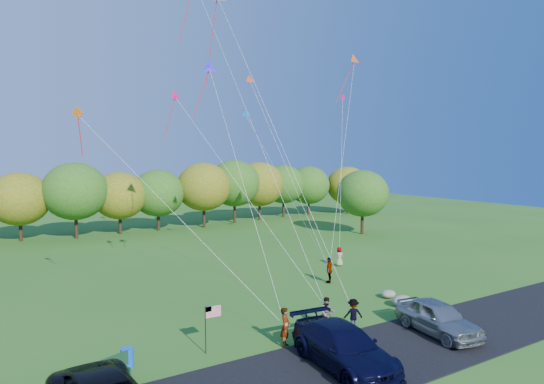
# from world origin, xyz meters

# --- Properties ---
(ground) EXTENTS (140.00, 140.00, 0.00)m
(ground) POSITION_xyz_m (0.00, 0.00, 0.00)
(ground) COLOR #2A5F1B
(ground) RESTS_ON ground
(asphalt_lane) EXTENTS (44.00, 6.00, 0.06)m
(asphalt_lane) POSITION_xyz_m (0.00, -4.00, 0.03)
(asphalt_lane) COLOR black
(asphalt_lane) RESTS_ON ground
(treeline) EXTENTS (75.86, 28.02, 8.47)m
(treeline) POSITION_xyz_m (-1.25, 35.87, 4.78)
(treeline) COLOR #372514
(treeline) RESTS_ON ground
(minivan_navy) EXTENTS (3.10, 6.34, 1.77)m
(minivan_navy) POSITION_xyz_m (-1.15, -4.16, 0.95)
(minivan_navy) COLOR black
(minivan_navy) RESTS_ON asphalt_lane
(minivan_silver) EXTENTS (2.75, 5.25, 1.71)m
(minivan_silver) POSITION_xyz_m (5.51, -3.70, 0.91)
(minivan_silver) COLOR gray
(minivan_silver) RESTS_ON asphalt_lane
(flyer_a) EXTENTS (0.83, 0.81, 1.92)m
(flyer_a) POSITION_xyz_m (-1.96, -0.80, 0.96)
(flyer_a) COLOR #4C4C59
(flyer_a) RESTS_ON ground
(flyer_b) EXTENTS (1.01, 0.96, 1.65)m
(flyer_b) POSITION_xyz_m (1.37, 0.15, 0.82)
(flyer_b) COLOR #4C4C59
(flyer_b) RESTS_ON ground
(flyer_c) EXTENTS (1.22, 1.02, 1.65)m
(flyer_c) POSITION_xyz_m (2.36, -0.80, 0.82)
(flyer_c) COLOR #4C4C59
(flyer_c) RESTS_ON ground
(flyer_d) EXTENTS (1.11, 1.07, 1.86)m
(flyer_d) POSITION_xyz_m (7.20, 7.20, 0.93)
(flyer_d) COLOR #4C4C59
(flyer_d) RESTS_ON ground
(flyer_e) EXTENTS (0.91, 0.77, 1.58)m
(flyer_e) POSITION_xyz_m (11.22, 10.87, 0.79)
(flyer_e) COLOR #4C4C59
(flyer_e) RESTS_ON ground
(park_bench) EXTENTS (1.92, 0.99, 1.10)m
(park_bench) POSITION_xyz_m (-10.18, -0.12, 0.59)
(park_bench) COLOR #143920
(park_bench) RESTS_ON ground
(trash_barrel) EXTENTS (0.57, 0.57, 0.85)m
(trash_barrel) POSITION_xyz_m (-9.07, 0.96, 0.43)
(trash_barrel) COLOR blue
(trash_barrel) RESTS_ON ground
(flag_assembly) EXTENTS (0.83, 0.54, 2.23)m
(flag_assembly) POSITION_xyz_m (-5.32, 0.51, 1.65)
(flag_assembly) COLOR black
(flag_assembly) RESTS_ON ground
(boulder_near) EXTENTS (1.34, 1.05, 0.67)m
(boulder_near) POSITION_xyz_m (7.53, 0.56, 0.34)
(boulder_near) COLOR gray
(boulder_near) RESTS_ON ground
(boulder_far) EXTENTS (0.99, 0.83, 0.52)m
(boulder_far) POSITION_xyz_m (8.08, 2.25, 0.26)
(boulder_far) COLOR slate
(boulder_far) RESTS_ON ground
(kites_aloft) EXTENTS (24.53, 9.05, 12.08)m
(kites_aloft) POSITION_xyz_m (2.52, 12.18, 17.57)
(kites_aloft) COLOR orange
(kites_aloft) RESTS_ON ground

